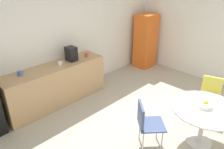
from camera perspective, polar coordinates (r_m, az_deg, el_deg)
ground_plane at (r=4.08m, az=15.79°, el=-17.82°), size 6.00×6.00×0.00m
wall_back at (r=5.26m, az=-11.98°, el=9.08°), size 6.00×0.10×2.60m
counter_block at (r=5.01m, az=-14.44°, el=-2.58°), size 2.34×0.60×0.90m
locker_cabinet at (r=6.81m, az=8.83°, el=8.73°), size 0.60×0.50×1.62m
round_table at (r=3.95m, az=23.18°, el=-9.64°), size 1.11×1.11×0.73m
chair_yellow at (r=4.83m, az=24.45°, el=-4.31°), size 0.52×0.52×0.83m
chair_navy at (r=3.68m, az=8.92°, el=-11.88°), size 0.59×0.59×0.83m
fruit_bowl at (r=3.87m, az=23.22°, el=-7.30°), size 0.26×0.26×0.11m
mug_white at (r=5.21m, az=-6.73°, el=5.19°), size 0.13×0.08×0.09m
mug_green at (r=4.80m, az=-13.54°, el=2.87°), size 0.13×0.08×0.09m
mug_red at (r=4.58m, az=-23.19°, el=0.27°), size 0.13×0.08×0.09m
coffee_maker at (r=4.99m, az=-10.69°, el=5.38°), size 0.20×0.24×0.32m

